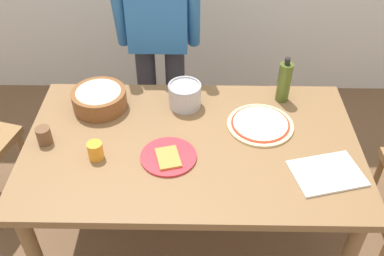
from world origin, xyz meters
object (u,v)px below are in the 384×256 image
object	(u,v)px
dining_table	(192,156)
pizza_raw_on_board	(260,124)
olive_oil_bottle	(284,82)
cup_orange	(95,151)
steel_pot	(185,95)
plate_with_slice	(168,157)
popcorn_bowl	(99,97)
person_cook	(158,32)
cup_small_brown	(44,136)
cutting_board_white	(327,173)

from	to	relation	value
dining_table	pizza_raw_on_board	bearing A→B (deg)	21.25
olive_oil_bottle	pizza_raw_on_board	bearing A→B (deg)	-121.41
pizza_raw_on_board	cup_orange	world-z (taller)	cup_orange
dining_table	steel_pot	world-z (taller)	steel_pot
pizza_raw_on_board	olive_oil_bottle	world-z (taller)	olive_oil_bottle
plate_with_slice	popcorn_bowl	world-z (taller)	popcorn_bowl
person_cook	pizza_raw_on_board	xyz separation A→B (m)	(0.55, -0.62, -0.17)
cup_small_brown	plate_with_slice	bearing A→B (deg)	-9.44
dining_table	cup_orange	bearing A→B (deg)	-166.21
dining_table	person_cook	bearing A→B (deg)	105.36
olive_oil_bottle	cutting_board_white	bearing A→B (deg)	-77.40
person_cook	cup_orange	distance (m)	0.90
person_cook	olive_oil_bottle	size ratio (longest dim) A/B	6.33
dining_table	olive_oil_bottle	world-z (taller)	olive_oil_bottle
person_cook	cup_orange	xyz separation A→B (m)	(-0.23, -0.86, -0.14)
person_cook	popcorn_bowl	size ratio (longest dim) A/B	5.79
plate_with_slice	cup_orange	xyz separation A→B (m)	(-0.33, -0.00, 0.03)
popcorn_bowl	steel_pot	distance (m)	0.44
dining_table	cutting_board_white	size ratio (longest dim) A/B	5.33
popcorn_bowl	cup_small_brown	distance (m)	0.35
dining_table	popcorn_bowl	world-z (taller)	popcorn_bowl
cup_small_brown	cup_orange	bearing A→B (deg)	-20.81
pizza_raw_on_board	plate_with_slice	xyz separation A→B (m)	(-0.44, -0.24, -0.00)
olive_oil_bottle	dining_table	bearing A→B (deg)	-143.23
dining_table	popcorn_bowl	distance (m)	0.58
person_cook	pizza_raw_on_board	size ratio (longest dim) A/B	4.89
popcorn_bowl	cup_small_brown	bearing A→B (deg)	-127.45
steel_pot	cup_small_brown	world-z (taller)	steel_pot
person_cook	cup_small_brown	bearing A→B (deg)	-122.72
pizza_raw_on_board	olive_oil_bottle	xyz separation A→B (m)	(0.14, 0.22, 0.10)
cup_orange	cup_small_brown	world-z (taller)	same
dining_table	steel_pot	distance (m)	0.34
pizza_raw_on_board	cup_orange	size ratio (longest dim) A/B	3.90
popcorn_bowl	cup_orange	size ratio (longest dim) A/B	3.29
steel_pot	cup_orange	bearing A→B (deg)	-134.42
dining_table	cup_small_brown	world-z (taller)	cup_small_brown
popcorn_bowl	person_cook	bearing A→B (deg)	60.27
pizza_raw_on_board	popcorn_bowl	size ratio (longest dim) A/B	1.18
plate_with_slice	olive_oil_bottle	xyz separation A→B (m)	(0.58, 0.46, 0.11)
cup_orange	cutting_board_white	distance (m)	1.04
pizza_raw_on_board	cup_orange	xyz separation A→B (m)	(-0.78, -0.24, 0.03)
pizza_raw_on_board	olive_oil_bottle	distance (m)	0.28
pizza_raw_on_board	cup_small_brown	size ratio (longest dim) A/B	3.90
cutting_board_white	cup_small_brown	bearing A→B (deg)	171.65
person_cook	cutting_board_white	xyz separation A→B (m)	(0.81, -0.95, -0.17)
steel_pot	cup_orange	xyz separation A→B (m)	(-0.40, -0.40, -0.02)
plate_with_slice	person_cook	bearing A→B (deg)	96.77
olive_oil_bottle	steel_pot	bearing A→B (deg)	-173.45
popcorn_bowl	cutting_board_white	bearing A→B (deg)	-23.49
cup_small_brown	cutting_board_white	xyz separation A→B (m)	(1.30, -0.19, -0.04)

